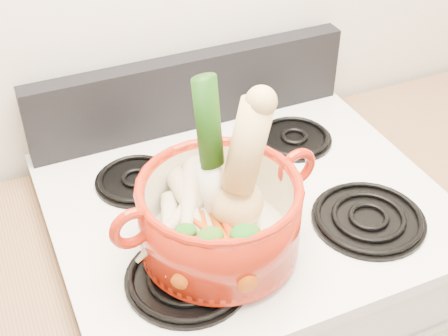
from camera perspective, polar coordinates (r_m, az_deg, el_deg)
name	(u,v)px	position (r m, az deg, el deg)	size (l,w,h in m)	color
cooktop	(246,204)	(1.29, 1.99, -3.27)	(0.78, 0.67, 0.03)	silver
control_backsplash	(191,92)	(1.45, -3.04, 7.00)	(0.76, 0.05, 0.18)	black
burner_front_left	(188,276)	(1.12, -3.35, -9.87)	(0.22, 0.22, 0.02)	black
burner_front_right	(369,218)	(1.26, 13.09, -4.44)	(0.22, 0.22, 0.02)	black
burner_back_left	(136,179)	(1.33, -8.04, -1.01)	(0.17, 0.17, 0.02)	black
burner_back_right	(294,137)	(1.45, 6.43, 2.80)	(0.17, 0.17, 0.02)	black
dutch_oven	(219,217)	(1.11, -0.42, -4.48)	(0.29, 0.29, 0.14)	#A01C09
pot_handle_left	(132,228)	(1.02, -8.41, -5.47)	(0.08, 0.08, 0.02)	#A01C09
pot_handle_right	(297,167)	(1.14, 6.67, 0.07)	(0.08, 0.08, 0.02)	#A01C09
squash	(238,168)	(1.08, 1.26, 0.01)	(0.10, 0.10, 0.25)	tan
leek	(211,153)	(1.07, -1.18, 1.35)	(0.05, 0.05, 0.30)	white
ginger	(204,200)	(1.17, -1.87, -2.94)	(0.08, 0.06, 0.04)	#D1B881
parsnip_0	(182,215)	(1.13, -3.88, -4.34)	(0.04, 0.04, 0.23)	beige
parsnip_1	(169,234)	(1.10, -5.07, -6.00)	(0.04, 0.04, 0.18)	beige
parsnip_2	(200,209)	(1.13, -2.22, -3.81)	(0.04, 0.04, 0.19)	beige
parsnip_3	(170,225)	(1.10, -4.93, -5.21)	(0.04, 0.04, 0.18)	beige
parsnip_4	(191,209)	(1.11, -3.04, -3.75)	(0.04, 0.04, 0.22)	beige
parsnip_5	(188,211)	(1.10, -3.30, -3.97)	(0.05, 0.05, 0.24)	beige
carrot_0	(228,249)	(1.08, 0.37, -7.39)	(0.04, 0.04, 0.18)	#BB4709
carrot_1	(194,255)	(1.07, -2.74, -7.95)	(0.03, 0.03, 0.13)	#DC5F0B
carrot_2	(233,242)	(1.08, 0.87, -6.77)	(0.03, 0.03, 0.15)	#CE3E0A
carrot_3	(205,244)	(1.06, -1.72, -6.95)	(0.03, 0.03, 0.15)	#C75009
carrot_4	(219,242)	(1.06, -0.45, -6.79)	(0.03, 0.03, 0.14)	orange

